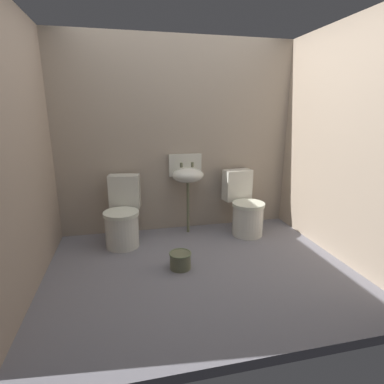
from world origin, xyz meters
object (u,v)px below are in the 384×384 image
(toilet_left, at_px, (123,217))
(bucket, at_px, (180,260))
(toilet_right, at_px, (245,208))
(sink, at_px, (187,174))

(toilet_left, distance_m, bucket, 0.94)
(toilet_left, bearing_deg, bucket, 136.58)
(toilet_left, distance_m, toilet_right, 1.51)
(toilet_right, bearing_deg, bucket, 28.77)
(toilet_left, relative_size, toilet_right, 1.00)
(toilet_left, bearing_deg, toilet_right, -169.86)
(toilet_left, distance_m, sink, 0.94)
(bucket, bearing_deg, toilet_left, 126.43)
(toilet_left, relative_size, bucket, 3.48)
(sink, relative_size, bucket, 4.42)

